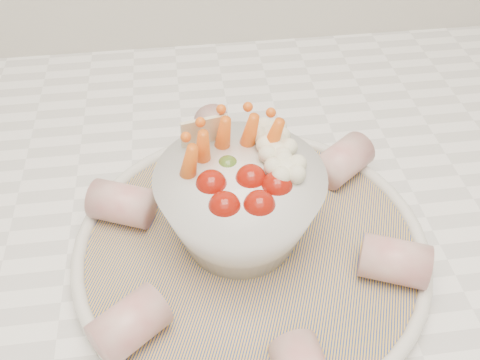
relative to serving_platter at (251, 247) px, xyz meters
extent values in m
cube|color=white|center=(-0.17, 0.07, -0.03)|extent=(2.04, 0.62, 0.04)
cylinder|color=navy|center=(0.00, 0.00, 0.00)|extent=(0.40, 0.40, 0.01)
torus|color=silver|center=(0.00, 0.00, 0.00)|extent=(0.31, 0.31, 0.01)
sphere|color=maroon|center=(-0.02, -0.02, 0.08)|extent=(0.03, 0.03, 0.03)
sphere|color=maroon|center=(0.00, -0.02, 0.08)|extent=(0.03, 0.03, 0.03)
sphere|color=maroon|center=(0.02, 0.00, 0.08)|extent=(0.03, 0.03, 0.03)
sphere|color=maroon|center=(-0.03, 0.01, 0.08)|extent=(0.03, 0.03, 0.03)
sphere|color=maroon|center=(0.00, 0.01, 0.08)|extent=(0.03, 0.03, 0.03)
sphere|color=#4A6F25|center=(-0.02, 0.03, 0.07)|extent=(0.02, 0.02, 0.02)
cone|color=orange|center=(-0.04, 0.04, 0.08)|extent=(0.02, 0.03, 0.06)
cone|color=orange|center=(-0.02, 0.05, 0.08)|extent=(0.03, 0.03, 0.06)
cone|color=orange|center=(0.00, 0.05, 0.08)|extent=(0.03, 0.04, 0.06)
cone|color=orange|center=(-0.05, 0.02, 0.08)|extent=(0.03, 0.03, 0.06)
cone|color=orange|center=(0.02, 0.04, 0.08)|extent=(0.03, 0.03, 0.06)
sphere|color=white|center=(0.02, 0.03, 0.08)|extent=(0.03, 0.03, 0.03)
sphere|color=white|center=(0.03, 0.01, 0.08)|extent=(0.03, 0.03, 0.03)
sphere|color=white|center=(0.02, 0.05, 0.08)|extent=(0.03, 0.03, 0.03)
cube|color=beige|center=(-0.03, 0.06, 0.09)|extent=(0.04, 0.02, 0.04)
cylinder|color=#B85455|center=(0.11, -0.05, 0.02)|extent=(0.06, 0.06, 0.04)
cylinder|color=#B85455|center=(0.10, 0.08, 0.02)|extent=(0.07, 0.06, 0.04)
cylinder|color=#B85455|center=(-0.02, 0.14, 0.02)|extent=(0.04, 0.06, 0.04)
cylinder|color=#B85455|center=(-0.11, 0.05, 0.02)|extent=(0.06, 0.06, 0.04)
cylinder|color=#B85455|center=(-0.10, -0.08, 0.02)|extent=(0.07, 0.06, 0.04)
camera|label=1|loc=(-0.05, -0.30, 0.38)|focal=40.00mm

